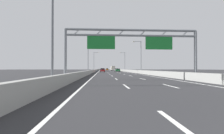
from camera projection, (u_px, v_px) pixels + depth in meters
ground_plane at (108, 71)px, 100.35m from camera, size 260.00×260.00×0.00m
lane_dash_left_0 at (181, 127)px, 3.93m from camera, size 0.16×3.00×0.01m
lane_dash_left_1 at (126, 86)px, 12.91m from camera, size 0.16×3.00×0.01m
lane_dash_left_2 at (116, 79)px, 21.89m from camera, size 0.16×3.00×0.01m
lane_dash_left_3 at (112, 76)px, 30.87m from camera, size 0.16×3.00×0.01m
lane_dash_left_4 at (110, 74)px, 39.86m from camera, size 0.16×3.00×0.01m
lane_dash_left_5 at (108, 73)px, 48.84m from camera, size 0.16×3.00×0.01m
lane_dash_left_6 at (107, 72)px, 57.82m from camera, size 0.16×3.00×0.01m
lane_dash_left_7 at (107, 72)px, 66.80m from camera, size 0.16×3.00×0.01m
lane_dash_left_8 at (106, 71)px, 75.79m from camera, size 0.16×3.00×0.01m
lane_dash_left_9 at (106, 71)px, 84.77m from camera, size 0.16×3.00×0.01m
lane_dash_left_10 at (105, 71)px, 93.75m from camera, size 0.16×3.00×0.01m
lane_dash_left_11 at (105, 71)px, 102.73m from camera, size 0.16×3.00×0.01m
lane_dash_left_12 at (105, 70)px, 111.72m from camera, size 0.16×3.00×0.01m
lane_dash_left_13 at (105, 70)px, 120.70m from camera, size 0.16×3.00×0.01m
lane_dash_left_14 at (104, 70)px, 129.68m from camera, size 0.16×3.00×0.01m
lane_dash_left_15 at (104, 70)px, 138.66m from camera, size 0.16×3.00×0.01m
lane_dash_left_16 at (104, 70)px, 147.65m from camera, size 0.16×3.00×0.01m
lane_dash_left_17 at (104, 70)px, 156.63m from camera, size 0.16×3.00×0.01m
lane_dash_right_1 at (170, 86)px, 13.13m from camera, size 0.16×3.00×0.01m
lane_dash_right_2 at (143, 79)px, 22.11m from camera, size 0.16×3.00×0.01m
lane_dash_right_3 at (131, 76)px, 31.09m from camera, size 0.16×3.00×0.01m
lane_dash_right_4 at (124, 74)px, 40.08m from camera, size 0.16×3.00×0.01m
lane_dash_right_5 at (120, 73)px, 49.06m from camera, size 0.16×3.00×0.01m
lane_dash_right_6 at (117, 72)px, 58.04m from camera, size 0.16×3.00×0.01m
lane_dash_right_7 at (115, 72)px, 67.02m from camera, size 0.16×3.00×0.01m
lane_dash_right_8 at (114, 71)px, 76.01m from camera, size 0.16×3.00×0.01m
lane_dash_right_9 at (113, 71)px, 84.99m from camera, size 0.16×3.00×0.01m
lane_dash_right_10 at (112, 71)px, 93.97m from camera, size 0.16×3.00×0.01m
lane_dash_right_11 at (111, 71)px, 102.95m from camera, size 0.16×3.00×0.01m
lane_dash_right_12 at (110, 70)px, 111.94m from camera, size 0.16×3.00×0.01m
lane_dash_right_13 at (109, 70)px, 120.92m from camera, size 0.16×3.00×0.01m
lane_dash_right_14 at (109, 70)px, 129.90m from camera, size 0.16×3.00×0.01m
lane_dash_right_15 at (108, 70)px, 138.88m from camera, size 0.16×3.00×0.01m
lane_dash_right_16 at (108, 70)px, 147.87m from camera, size 0.16×3.00×0.01m
lane_dash_right_17 at (108, 70)px, 156.85m from camera, size 0.16×3.00×0.01m
edge_line_left at (99, 71)px, 88.05m from camera, size 0.16×176.00×0.01m
edge_line_right at (118, 71)px, 88.70m from camera, size 0.16×176.00×0.01m
barrier_left at (97, 70)px, 109.91m from camera, size 0.45×220.00×0.95m
barrier_right at (118, 70)px, 110.76m from camera, size 0.45×220.00×0.95m
sign_gantry at (132, 41)px, 20.12m from camera, size 16.62×0.36×6.36m
streetlamp_left_near at (55, 19)px, 13.09m from camera, size 2.58×0.28×9.50m
streetlamp_left_mid at (89, 55)px, 46.67m from camera, size 2.58×0.28×9.50m
streetlamp_right_mid at (140, 55)px, 47.60m from camera, size 2.58×0.28×9.50m
streetlamp_left_far at (94, 60)px, 80.26m from camera, size 2.58×0.28×9.50m
streetlamp_right_far at (124, 60)px, 81.18m from camera, size 2.58×0.28×9.50m
blue_car at (102, 70)px, 89.98m from camera, size 1.78×4.16×1.50m
red_car at (103, 70)px, 63.44m from camera, size 1.79×4.26×1.50m
silver_car at (116, 70)px, 84.12m from camera, size 1.90×4.46×1.43m
orange_car at (107, 69)px, 119.37m from camera, size 1.74×4.60×1.51m
green_car at (118, 70)px, 72.84m from camera, size 1.78×4.19×1.38m
black_car at (102, 69)px, 104.35m from camera, size 1.78×4.26×1.51m
box_truck at (113, 68)px, 107.58m from camera, size 2.36×8.63×3.01m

